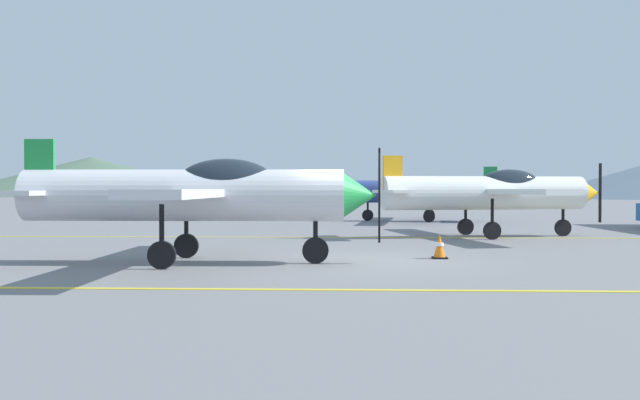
% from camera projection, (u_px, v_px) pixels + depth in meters
% --- Properties ---
extents(ground_plane, '(400.00, 400.00, 0.00)m').
position_uv_depth(ground_plane, '(357.00, 262.00, 15.79)').
color(ground_plane, slate).
extents(apron_line_near, '(80.00, 0.16, 0.01)m').
position_uv_depth(apron_line_near, '(360.00, 290.00, 11.40)').
color(apron_line_near, yellow).
rests_on(apron_line_near, ground_plane).
extents(apron_line_far, '(80.00, 0.16, 0.01)m').
position_uv_depth(apron_line_far, '(354.00, 237.00, 23.71)').
color(apron_line_far, yellow).
rests_on(apron_line_far, ground_plane).
extents(airplane_near, '(8.13, 9.38, 2.82)m').
position_uv_depth(airplane_near, '(198.00, 193.00, 15.52)').
color(airplane_near, silver).
rests_on(airplane_near, ground_plane).
extents(airplane_mid, '(8.25, 9.40, 2.82)m').
position_uv_depth(airplane_mid, '(493.00, 192.00, 23.97)').
color(airplane_mid, white).
rests_on(airplane_mid, ground_plane).
extents(airplane_far, '(8.22, 9.43, 2.82)m').
position_uv_depth(airplane_far, '(419.00, 191.00, 35.61)').
color(airplane_far, '#33478C').
rests_on(airplane_far, ground_plane).
extents(airplane_back, '(8.25, 9.38, 2.82)m').
position_uv_depth(airplane_back, '(266.00, 190.00, 43.71)').
color(airplane_back, '#33478C').
rests_on(airplane_back, ground_plane).
extents(traffic_cone_front, '(0.36, 0.36, 0.59)m').
position_uv_depth(traffic_cone_front, '(440.00, 247.00, 16.59)').
color(traffic_cone_front, black).
rests_on(traffic_cone_front, ground_plane).
extents(hill_left, '(69.46, 69.46, 9.50)m').
position_uv_depth(hill_left, '(91.00, 176.00, 168.72)').
color(hill_left, '#4C6651').
rests_on(hill_left, ground_plane).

